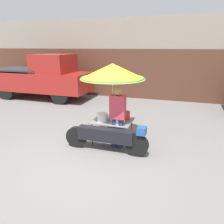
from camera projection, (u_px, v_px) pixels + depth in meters
The scene contains 5 objects.
ground_plane at pixel (88, 162), 4.96m from camera, with size 36.00×36.00×0.00m, color slate.
shopfront_building at pixel (147, 58), 11.36m from camera, with size 28.00×2.06×3.85m.
vendor_motorcycle_cart at pixel (112, 85), 5.50m from camera, with size 2.15×1.66×2.12m.
vendor_person at pixel (118, 114), 5.46m from camera, with size 0.38×0.22×1.59m.
pickup_truck at pixel (43, 78), 10.73m from camera, with size 4.96×1.81×2.17m.
Camera 1 is at (1.90, -4.02, 2.53)m, focal length 35.00 mm.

